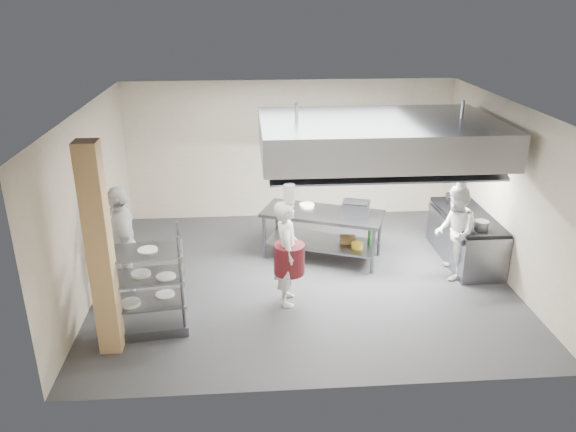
{
  "coord_description": "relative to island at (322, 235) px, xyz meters",
  "views": [
    {
      "loc": [
        -0.94,
        -8.75,
        4.69
      ],
      "look_at": [
        -0.26,
        0.2,
        1.09
      ],
      "focal_mm": 35.0,
      "sensor_mm": 36.0,
      "label": 1
    }
  ],
  "objects": [
    {
      "name": "plate_stack",
      "position": [
        -2.84,
        -2.26,
        0.06
      ],
      "size": [
        0.28,
        0.28,
        0.05
      ],
      "primitive_type": "cylinder",
      "color": "white",
      "rests_on": "pass_rack"
    },
    {
      "name": "island_worktop",
      "position": [
        0.0,
        0.0,
        0.42
      ],
      "size": [
        2.38,
        1.67,
        0.06
      ],
      "primitive_type": "cube",
      "rotation": [
        0.0,
        0.0,
        -0.38
      ],
      "color": "gray",
      "rests_on": "island"
    },
    {
      "name": "island_undershelf",
      "position": [
        0.0,
        0.0,
        -0.16
      ],
      "size": [
        2.19,
        1.52,
        0.04
      ],
      "primitive_type": "cube",
      "rotation": [
        0.0,
        0.0,
        -0.38
      ],
      "color": "slate",
      "rests_on": "island"
    },
    {
      "name": "chef_plating",
      "position": [
        -3.37,
        -1.27,
        0.51
      ],
      "size": [
        0.76,
        1.22,
        1.93
      ],
      "primitive_type": "imported",
      "rotation": [
        0.0,
        0.0,
        -1.3
      ],
      "color": "silver",
      "rests_on": "floor"
    },
    {
      "name": "floor",
      "position": [
        -0.43,
        -0.8,
        -0.46
      ],
      "size": [
        7.0,
        7.0,
        0.0
      ],
      "primitive_type": "plane",
      "color": "#2A2A2C",
      "rests_on": "ground"
    },
    {
      "name": "ceiling",
      "position": [
        -0.43,
        -0.8,
        2.54
      ],
      "size": [
        7.0,
        7.0,
        0.0
      ],
      "primitive_type": "plane",
      "rotation": [
        3.14,
        0.0,
        0.0
      ],
      "color": "silver",
      "rests_on": "wall_back"
    },
    {
      "name": "wall_right",
      "position": [
        3.07,
        -0.8,
        1.04
      ],
      "size": [
        0.0,
        6.0,
        6.0
      ],
      "primitive_type": "plane",
      "rotation": [
        1.57,
        0.0,
        -1.57
      ],
      "color": "#AFA28B",
      "rests_on": "ground"
    },
    {
      "name": "chef_head",
      "position": [
        -0.78,
        -1.6,
        0.42
      ],
      "size": [
        0.44,
        0.65,
        1.74
      ],
      "primitive_type": "imported",
      "rotation": [
        0.0,
        0.0,
        1.53
      ],
      "color": "silver",
      "rests_on": "floor"
    },
    {
      "name": "cooking_range",
      "position": [
        2.65,
        -0.3,
        -0.04
      ],
      "size": [
        0.8,
        2.0,
        0.84
      ],
      "primitive_type": "cube",
      "color": "slate",
      "rests_on": "floor"
    },
    {
      "name": "griddle",
      "position": [
        0.57,
        -0.19,
        0.58
      ],
      "size": [
        0.59,
        0.51,
        0.24
      ],
      "primitive_type": "cube",
      "rotation": [
        0.0,
        0.0,
        -0.31
      ],
      "color": "slate",
      "rests_on": "island_worktop"
    },
    {
      "name": "hood_strip_b",
      "position": [
        1.77,
        -0.4,
        1.62
      ],
      "size": [
        1.6,
        0.12,
        0.04
      ],
      "primitive_type": "cube",
      "color": "white",
      "rests_on": "exhaust_hood"
    },
    {
      "name": "range_top",
      "position": [
        2.65,
        -0.3,
        0.41
      ],
      "size": [
        0.78,
        1.96,
        0.06
      ],
      "primitive_type": "cube",
      "color": "black",
      "rests_on": "cooking_range"
    },
    {
      "name": "stockpot",
      "position": [
        2.52,
        -0.15,
        0.52
      ],
      "size": [
        0.23,
        0.23,
        0.16
      ],
      "primitive_type": "cylinder",
      "color": "gray",
      "rests_on": "range_top"
    },
    {
      "name": "wall_back",
      "position": [
        -0.43,
        2.2,
        1.04
      ],
      "size": [
        7.0,
        0.0,
        7.0
      ],
      "primitive_type": "plane",
      "rotation": [
        1.57,
        0.0,
        0.0
      ],
      "color": "#AFA28B",
      "rests_on": "ground"
    },
    {
      "name": "chef_line",
      "position": [
        2.17,
        -0.93,
        0.38
      ],
      "size": [
        0.79,
        0.93,
        1.66
      ],
      "primitive_type": "imported",
      "rotation": [
        0.0,
        0.0,
        -1.79
      ],
      "color": "silver",
      "rests_on": "floor"
    },
    {
      "name": "wall_left",
      "position": [
        -3.93,
        -0.8,
        1.04
      ],
      "size": [
        0.0,
        6.0,
        6.0
      ],
      "primitive_type": "plane",
      "rotation": [
        1.57,
        0.0,
        1.57
      ],
      "color": "#AFA28B",
      "rests_on": "ground"
    },
    {
      "name": "column",
      "position": [
        -3.33,
        -2.7,
        1.04
      ],
      "size": [
        0.3,
        0.3,
        3.0
      ],
      "primitive_type": "cube",
      "color": "tan",
      "rests_on": "floor"
    },
    {
      "name": "pass_rack",
      "position": [
        -2.84,
        -2.26,
        0.34
      ],
      "size": [
        1.13,
        0.74,
        1.59
      ],
      "primitive_type": null,
      "rotation": [
        0.0,
        0.0,
        0.12
      ],
      "color": "slate",
      "rests_on": "floor"
    },
    {
      "name": "hood_strip_a",
      "position": [
        -0.03,
        -0.4,
        1.62
      ],
      "size": [
        1.6,
        0.12,
        0.04
      ],
      "primitive_type": "cube",
      "color": "white",
      "rests_on": "exhaust_hood"
    },
    {
      "name": "wicker_basket",
      "position": [
        0.47,
        -0.1,
        -0.07
      ],
      "size": [
        0.32,
        0.25,
        0.13
      ],
      "primitive_type": "cube",
      "rotation": [
        0.0,
        0.0,
        -0.17
      ],
      "color": "olive",
      "rests_on": "island_undershelf"
    },
    {
      "name": "exhaust_hood",
      "position": [
        0.87,
        -0.4,
        1.94
      ],
      "size": [
        4.0,
        2.5,
        0.6
      ],
      "primitive_type": "cube",
      "color": "gray",
      "rests_on": "ceiling"
    },
    {
      "name": "island",
      "position": [
        0.0,
        0.0,
        0.0
      ],
      "size": [
        2.38,
        1.67,
        0.91
      ],
      "primitive_type": null,
      "rotation": [
        0.0,
        0.0,
        -0.38
      ],
      "color": "gray",
      "rests_on": "floor"
    },
    {
      "name": "wall_shelf",
      "position": [
        1.37,
        2.04,
        1.04
      ],
      "size": [
        1.5,
        0.28,
        0.04
      ],
      "primitive_type": "cube",
      "color": "gray",
      "rests_on": "wall_back"
    }
  ]
}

